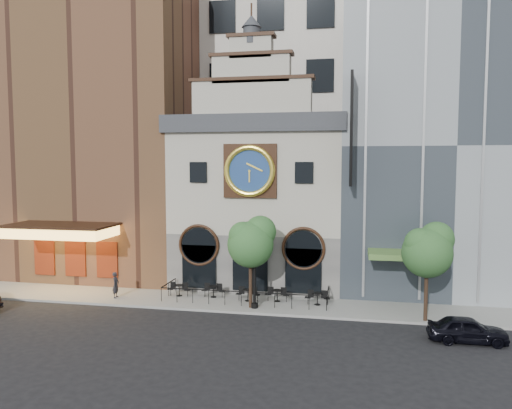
{
  "coord_description": "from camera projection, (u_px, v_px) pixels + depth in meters",
  "views": [
    {
      "loc": [
        6.86,
        -28.61,
        9.07
      ],
      "look_at": [
        -0.01,
        6.0,
        6.14
      ],
      "focal_mm": 35.0,
      "sensor_mm": 36.0,
      "label": 1
    }
  ],
  "objects": [
    {
      "name": "ground",
      "position": [
        237.0,
        314.0,
        30.05
      ],
      "size": [
        120.0,
        120.0,
        0.0
      ],
      "primitive_type": "plane",
      "color": "black",
      "rests_on": "ground"
    },
    {
      "name": "sidewalk",
      "position": [
        246.0,
        301.0,
        32.49
      ],
      "size": [
        44.0,
        5.0,
        0.15
      ],
      "primitive_type": "cube",
      "color": "gray",
      "rests_on": "ground"
    },
    {
      "name": "clock_building",
      "position": [
        261.0,
        195.0,
        37.14
      ],
      "size": [
        12.6,
        8.78,
        18.65
      ],
      "color": "#605E5B",
      "rests_on": "ground"
    },
    {
      "name": "theater_building",
      "position": [
        112.0,
        120.0,
        41.26
      ],
      "size": [
        14.0,
        15.6,
        25.0
      ],
      "color": "brown",
      "rests_on": "ground"
    },
    {
      "name": "retail_building",
      "position": [
        441.0,
        148.0,
        36.45
      ],
      "size": [
        14.0,
        14.4,
        20.0
      ],
      "color": "gray",
      "rests_on": "ground"
    },
    {
      "name": "office_tower",
      "position": [
        284.0,
        49.0,
        47.94
      ],
      "size": [
        20.0,
        16.0,
        40.0
      ],
      "primitive_type": "cube",
      "color": "silver",
      "rests_on": "ground"
    },
    {
      "name": "cafe_railing",
      "position": [
        246.0,
        294.0,
        32.44
      ],
      "size": [
        10.6,
        2.6,
        0.9
      ],
      "primitive_type": null,
      "color": "black",
      "rests_on": "sidewalk"
    },
    {
      "name": "bistro_0",
      "position": [
        179.0,
        289.0,
        33.49
      ],
      "size": [
        1.58,
        0.68,
        0.9
      ],
      "color": "black",
      "rests_on": "sidewalk"
    },
    {
      "name": "bistro_1",
      "position": [
        213.0,
        290.0,
        33.2
      ],
      "size": [
        1.58,
        0.68,
        0.9
      ],
      "color": "black",
      "rests_on": "sidewalk"
    },
    {
      "name": "bistro_2",
      "position": [
        248.0,
        294.0,
        32.28
      ],
      "size": [
        1.58,
        0.68,
        0.9
      ],
      "color": "black",
      "rests_on": "sidewalk"
    },
    {
      "name": "bistro_3",
      "position": [
        277.0,
        294.0,
        32.16
      ],
      "size": [
        1.58,
        0.68,
        0.9
      ],
      "color": "black",
      "rests_on": "sidewalk"
    },
    {
      "name": "bistro_4",
      "position": [
        317.0,
        298.0,
        31.4
      ],
      "size": [
        1.58,
        0.68,
        0.9
      ],
      "color": "black",
      "rests_on": "sidewalk"
    },
    {
      "name": "car_right",
      "position": [
        468.0,
        330.0,
        25.24
      ],
      "size": [
        3.91,
        1.61,
        1.32
      ],
      "primitive_type": "imported",
      "rotation": [
        0.0,
        0.0,
        1.58
      ],
      "color": "black",
      "rests_on": "ground"
    },
    {
      "name": "pedestrian",
      "position": [
        116.0,
        285.0,
        33.08
      ],
      "size": [
        0.46,
        0.66,
        1.72
      ],
      "primitive_type": "imported",
      "rotation": [
        0.0,
        0.0,
        1.66
      ],
      "color": "black",
      "rests_on": "sidewalk"
    },
    {
      "name": "lamppost",
      "position": [
        255.0,
        255.0,
        30.51
      ],
      "size": [
        1.71,
        0.63,
        5.35
      ],
      "rotation": [
        0.0,
        0.0,
        0.08
      ],
      "color": "black",
      "rests_on": "sidewalk"
    },
    {
      "name": "tree_left",
      "position": [
        251.0,
        241.0,
        30.56
      ],
      "size": [
        2.96,
        2.85,
        5.7
      ],
      "color": "#382619",
      "rests_on": "sidewalk"
    },
    {
      "name": "tree_right",
      "position": [
        428.0,
        249.0,
        27.99
      ],
      "size": [
        2.92,
        2.81,
        5.63
      ],
      "color": "#382619",
      "rests_on": "sidewalk"
    }
  ]
}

